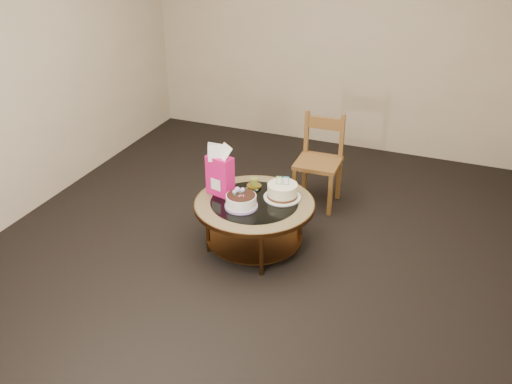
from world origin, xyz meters
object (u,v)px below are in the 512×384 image
at_px(cream_cake, 282,191).
at_px(dining_chair, 319,160).
at_px(decorated_cake, 241,201).
at_px(gift_bag, 220,170).
at_px(coffee_table, 254,210).

relative_size(cream_cake, dining_chair, 0.35).
height_order(decorated_cake, dining_chair, dining_chair).
height_order(gift_bag, dining_chair, gift_bag).
distance_m(decorated_cake, gift_bag, 0.34).
distance_m(coffee_table, gift_bag, 0.44).
xyz_separation_m(decorated_cake, gift_bag, (-0.26, 0.15, 0.17)).
bearing_deg(dining_chair, decorated_cake, -108.04).
relative_size(decorated_cake, dining_chair, 0.31).
xyz_separation_m(cream_cake, dining_chair, (0.08, 0.85, -0.07)).
relative_size(decorated_cake, cream_cake, 0.86).
bearing_deg(gift_bag, dining_chair, 73.72).
relative_size(coffee_table, decorated_cake, 3.75).
xyz_separation_m(decorated_cake, cream_cake, (0.26, 0.27, 0.01)).
distance_m(gift_bag, dining_chair, 1.17).
height_order(cream_cake, dining_chair, dining_chair).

